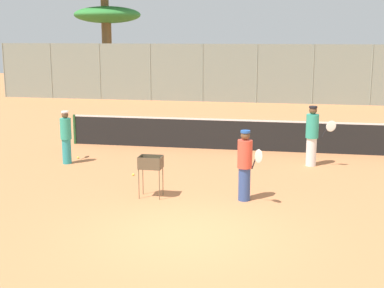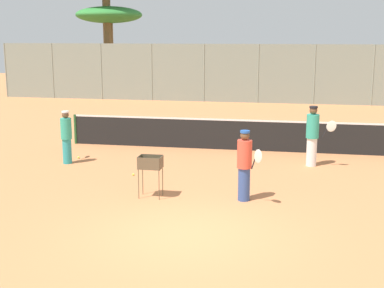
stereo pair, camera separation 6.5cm
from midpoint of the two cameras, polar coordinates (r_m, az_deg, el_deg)
The scene contains 10 objects.
ground_plane at distance 10.82m, azimuth -0.56°, elevation -9.64°, with size 80.00×80.00×0.00m, color #D37F4C.
tennis_net at distance 18.39m, azimuth 4.38°, elevation 1.08°, with size 11.52×0.10×1.07m.
back_fence at distance 31.10m, azimuth 7.13°, elevation 7.45°, with size 31.61×0.08×3.36m.
tree_1 at distance 36.32m, azimuth -8.78°, elevation 13.27°, with size 4.33×4.33×5.68m.
player_white_outfit at distance 16.43m, azimuth 12.85°, elevation 0.92°, with size 0.91×0.41×1.82m.
player_red_cap at distance 12.75m, azimuth 5.78°, elevation -2.20°, with size 0.66×0.75×1.71m.
player_yellow_shirt at distance 16.80m, azimuth -13.14°, elevation 0.80°, with size 0.40×0.86×1.63m.
ball_cart at distance 13.01m, azimuth -4.25°, elevation -2.31°, with size 0.56×0.41×1.03m.
tennis_ball_0 at distance 17.54m, azimuth -11.90°, elevation -1.41°, with size 0.07×0.07×0.07m, color #D1E54C.
tennis_ball_3 at distance 15.20m, azimuth -6.15°, elevation -3.25°, with size 0.07×0.07×0.07m, color #D1E54C.
Camera 2 is at (2.01, -9.87, 3.94)m, focal length 50.00 mm.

